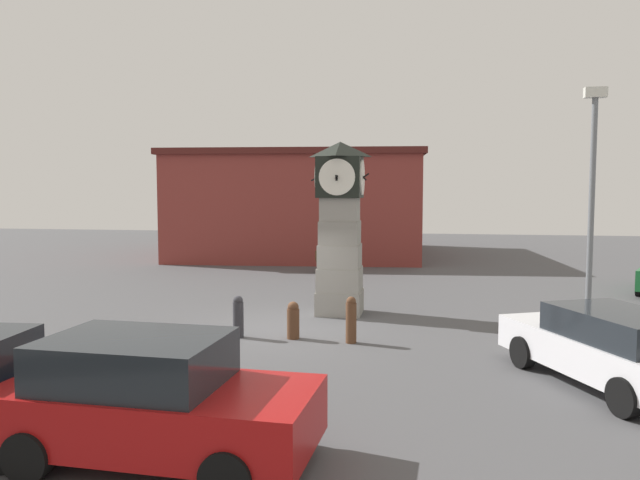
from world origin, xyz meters
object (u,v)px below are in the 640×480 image
clock_tower (340,227)px  car_end_of_row (610,347)px  bollard_near_tower (238,316)px  bollard_far_row (351,319)px  car_by_building (152,399)px  bench (324,261)px  bollard_mid_row (293,320)px  street_lamp_far_side (592,194)px

clock_tower → car_end_of_row: bearing=-45.5°
bollard_near_tower → bollard_far_row: bollard_far_row is taller
bollard_near_tower → bollard_far_row: size_ratio=0.93×
car_by_building → car_end_of_row: bearing=31.9°
bollard_near_tower → bench: bollard_near_tower is taller
bollard_mid_row → bollard_far_row: bearing=-7.3°
car_end_of_row → bollard_near_tower: bearing=161.8°
bollard_far_row → car_end_of_row: (5.00, -2.47, 0.19)m
bench → street_lamp_far_side: street_lamp_far_side is taller
car_end_of_row → street_lamp_far_side: size_ratio=0.81×
clock_tower → bollard_far_row: clock_tower is taller
car_by_building → street_lamp_far_side: size_ratio=0.71×
clock_tower → car_end_of_row: 8.37m
car_end_of_row → bench: (-7.57, 14.23, -0.22)m
bollard_far_row → bollard_mid_row: bearing=172.7°
bollard_far_row → street_lamp_far_side: (5.57, 1.51, 2.92)m
bollard_mid_row → car_end_of_row: size_ratio=0.19×
car_end_of_row → street_lamp_far_side: 4.86m
car_by_building → street_lamp_far_side: street_lamp_far_side is taller
bollard_mid_row → bollard_far_row: (1.42, -0.18, 0.10)m
bollard_far_row → car_by_building: bearing=-105.2°
car_by_building → car_end_of_row: car_by_building is taller
bench → car_by_building: bearing=-87.7°
car_by_building → bollard_far_row: bearing=74.8°
bench → street_lamp_far_side: 13.42m
bollard_far_row → street_lamp_far_side: bearing=15.2°
clock_tower → bollard_mid_row: bearing=-102.1°
car_by_building → clock_tower: bearing=83.8°
car_end_of_row → street_lamp_far_side: (0.57, 3.98, 2.73)m
car_by_building → bollard_near_tower: bearing=97.8°
clock_tower → car_end_of_row: (5.74, -5.83, -1.75)m
street_lamp_far_side → car_by_building: bearing=-132.0°
clock_tower → bollard_near_tower: clock_tower is taller
bollard_mid_row → bollard_far_row: 1.44m
bollard_near_tower → car_end_of_row: size_ratio=0.21×
street_lamp_far_side → bollard_far_row: bearing=-164.8°
bollard_mid_row → car_by_building: bearing=-93.4°
bollard_far_row → street_lamp_far_side: street_lamp_far_side is taller
clock_tower → bench: size_ratio=2.94×
bollard_near_tower → street_lamp_far_side: street_lamp_far_side is taller
bollard_far_row → car_by_building: car_by_building is taller
bench → street_lamp_far_side: (8.14, -10.25, 2.95)m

